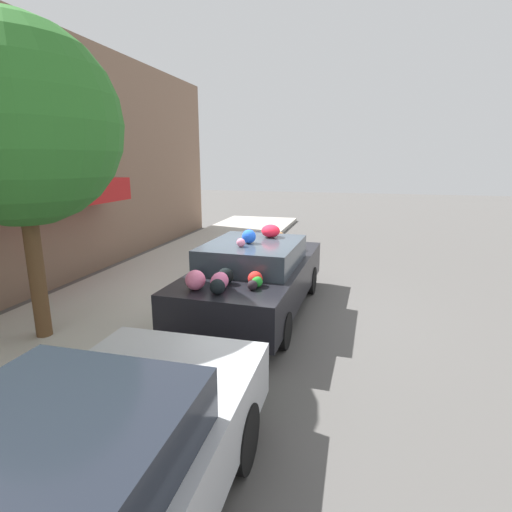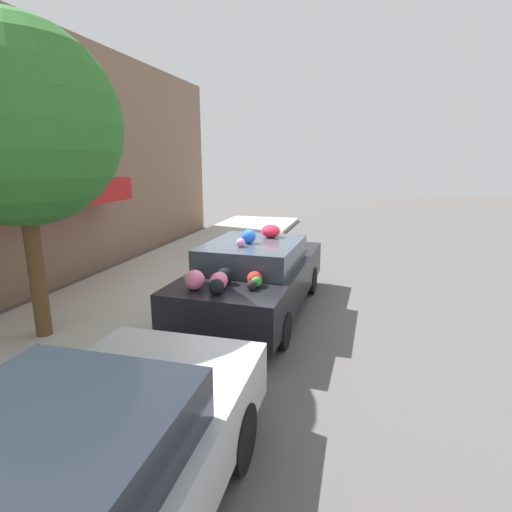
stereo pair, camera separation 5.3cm
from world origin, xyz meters
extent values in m
plane|color=#565451|center=(0.00, 0.00, 0.00)|extent=(60.00, 60.00, 0.00)
cube|color=#B2ADA3|center=(0.00, 2.70, 0.07)|extent=(24.00, 3.20, 0.15)
cube|color=#846651|center=(0.00, 4.95, 2.89)|extent=(18.00, 0.30, 5.78)
cube|color=red|center=(0.29, 4.35, 2.18)|extent=(3.73, 0.90, 0.55)
cylinder|color=brown|center=(-2.24, 2.88, 1.25)|extent=(0.24, 0.24, 2.22)
sphere|color=#2D7228|center=(-2.24, 2.88, 3.39)|extent=(2.93, 2.93, 2.93)
cylinder|color=#B2B2B7|center=(1.43, 1.72, 0.42)|extent=(0.20, 0.20, 0.55)
sphere|color=#B2B2B7|center=(1.43, 1.72, 0.76)|extent=(0.18, 0.18, 0.18)
cube|color=black|center=(0.00, -0.05, 0.64)|extent=(4.53, 1.97, 0.69)
cube|color=#333D47|center=(-0.18, -0.04, 1.20)|extent=(2.06, 1.68, 0.43)
cylinder|color=black|center=(1.41, 0.77, 0.30)|extent=(0.60, 0.20, 0.59)
cylinder|color=black|center=(1.36, -0.94, 0.30)|extent=(0.60, 0.20, 0.59)
cylinder|color=black|center=(-1.36, 0.84, 0.30)|extent=(0.60, 0.20, 0.59)
cylinder|color=black|center=(-1.41, -0.86, 0.30)|extent=(0.60, 0.20, 0.59)
ellipsoid|color=purple|center=(1.46, -0.36, 1.07)|extent=(0.24, 0.23, 0.17)
ellipsoid|color=black|center=(1.56, -0.22, 1.04)|extent=(0.22, 0.22, 0.11)
ellipsoid|color=black|center=(-1.33, 0.60, 1.07)|extent=(0.14, 0.16, 0.17)
ellipsoid|color=#956338|center=(1.55, -0.20, 1.15)|extent=(0.33, 0.29, 0.33)
sphere|color=black|center=(-1.61, -0.42, 1.06)|extent=(0.20, 0.20, 0.15)
sphere|color=red|center=(-1.39, -0.41, 1.10)|extent=(0.33, 0.33, 0.23)
sphere|color=pink|center=(-0.62, 0.06, 1.49)|extent=(0.16, 0.16, 0.15)
sphere|color=pink|center=(-1.81, 0.41, 1.13)|extent=(0.43, 0.43, 0.30)
sphere|color=green|center=(-1.46, -0.45, 1.07)|extent=(0.24, 0.24, 0.18)
sphere|color=blue|center=(1.34, 0.22, 1.15)|extent=(0.44, 0.44, 0.33)
sphere|color=black|center=(-1.42, 0.07, 1.11)|extent=(0.32, 0.32, 0.26)
ellipsoid|color=blue|center=(1.05, 0.49, 1.08)|extent=(0.24, 0.24, 0.19)
ellipsoid|color=red|center=(1.28, -0.61, 1.13)|extent=(0.24, 0.27, 0.29)
ellipsoid|color=pink|center=(-1.73, 0.06, 1.12)|extent=(0.38, 0.29, 0.27)
sphere|color=blue|center=(-0.30, 0.01, 1.54)|extent=(0.33, 0.33, 0.25)
sphere|color=black|center=(-1.92, 0.02, 1.10)|extent=(0.27, 0.27, 0.23)
ellipsoid|color=red|center=(0.38, -0.24, 1.54)|extent=(0.50, 0.48, 0.25)
sphere|color=black|center=(1.52, 0.32, 1.15)|extent=(0.33, 0.33, 0.32)
cube|color=#B7BABF|center=(-5.34, -0.15, 0.62)|extent=(4.37, 1.88, 0.60)
cube|color=#1E232D|center=(-5.51, -0.15, 1.13)|extent=(1.98, 1.63, 0.43)
cylinder|color=black|center=(-4.00, 0.71, 0.32)|extent=(0.65, 0.19, 0.65)
cylinder|color=black|center=(-3.98, -0.97, 0.32)|extent=(0.65, 0.19, 0.65)
camera|label=1|loc=(-7.11, -1.94, 2.89)|focal=28.00mm
camera|label=2|loc=(-7.10, -1.99, 2.89)|focal=28.00mm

